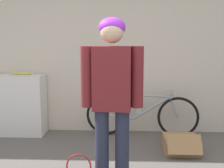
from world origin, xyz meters
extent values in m
cube|color=beige|center=(0.00, 2.77, 1.30)|extent=(8.00, 0.06, 2.60)
cube|color=white|center=(0.55, 2.73, 0.35)|extent=(0.08, 0.01, 0.12)
cube|color=white|center=(-1.30, 2.53, 0.45)|extent=(0.83, 0.38, 0.91)
cylinder|color=#23283D|center=(0.12, 0.84, 0.40)|extent=(0.14, 0.14, 0.80)
cylinder|color=#23283D|center=(0.32, 0.84, 0.40)|extent=(0.14, 0.14, 0.80)
cube|color=maroon|center=(0.22, 0.84, 1.10)|extent=(0.37, 0.22, 0.60)
cylinder|color=maroon|center=(-0.02, 0.84, 1.12)|extent=(0.11, 0.11, 0.57)
cylinder|color=maroon|center=(0.45, 0.84, 1.12)|extent=(0.11, 0.11, 0.57)
sphere|color=#DBB28E|center=(0.22, 0.84, 1.53)|extent=(0.22, 0.22, 0.22)
ellipsoid|color=purple|center=(0.22, 0.86, 1.57)|extent=(0.25, 0.23, 0.18)
torus|color=black|center=(0.06, 2.54, 0.30)|extent=(0.61, 0.09, 0.61)
torus|color=black|center=(1.12, 2.46, 0.30)|extent=(0.61, 0.09, 0.61)
cylinder|color=#999EA3|center=(0.26, 2.53, 0.28)|extent=(0.41, 0.07, 0.08)
cylinder|color=#999EA3|center=(0.20, 2.53, 0.46)|extent=(0.33, 0.06, 0.34)
cylinder|color=#999EA3|center=(0.41, 2.52, 0.44)|extent=(0.14, 0.04, 0.37)
cylinder|color=#999EA3|center=(0.73, 2.49, 0.43)|extent=(0.56, 0.08, 0.38)
cylinder|color=#999EA3|center=(0.67, 2.50, 0.62)|extent=(0.64, 0.08, 0.05)
cylinder|color=#999EA3|center=(1.06, 2.47, 0.46)|extent=(0.16, 0.05, 0.32)
cylinder|color=#999EA3|center=(1.01, 2.47, 0.64)|extent=(0.07, 0.04, 0.08)
cylinder|color=#999EA3|center=(1.03, 2.47, 0.67)|extent=(0.06, 0.46, 0.02)
ellipsoid|color=black|center=(0.35, 2.52, 0.64)|extent=(0.23, 0.10, 0.05)
ellipsoid|color=#EAD64C|center=(-1.22, 2.56, 0.93)|extent=(0.16, 0.04, 0.04)
ellipsoid|color=#EAD64C|center=(-1.32, 2.58, 0.93)|extent=(0.15, 0.10, 0.04)
ellipsoid|color=#EAD64C|center=(-1.11, 2.58, 0.93)|extent=(0.15, 0.09, 0.04)
sphere|color=brown|center=(-1.38, 2.60, 0.93)|extent=(0.02, 0.02, 0.02)
torus|color=maroon|center=(-0.09, 0.75, 0.27)|extent=(0.24, 0.02, 0.24)
cube|color=#A87F51|center=(1.07, 1.91, 0.09)|extent=(0.44, 0.47, 0.18)
cube|color=#A87F51|center=(1.07, 1.67, 0.17)|extent=(0.42, 0.17, 0.21)
camera|label=1|loc=(0.35, -2.03, 1.50)|focal=50.00mm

